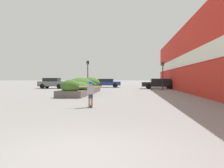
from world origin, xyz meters
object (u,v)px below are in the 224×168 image
at_px(car_center_right, 159,83).
at_px(traffic_light_left, 88,70).
at_px(skateboarder, 91,91).
at_px(traffic_light_right, 163,71).
at_px(car_leftmost, 53,83).
at_px(skateboard, 91,106).
at_px(car_center_left, 107,83).

bearing_deg(car_center_right, traffic_light_left, 112.75).
relative_size(skateboarder, traffic_light_right, 0.35).
distance_m(car_leftmost, traffic_light_right, 15.59).
height_order(skateboard, skateboarder, skateboarder).
relative_size(skateboard, car_leftmost, 0.16).
relative_size(skateboarder, car_center_left, 0.28).
height_order(skateboarder, traffic_light_right, traffic_light_right).
distance_m(skateboard, traffic_light_right, 17.64).
distance_m(car_center_left, car_center_right, 8.81).
relative_size(skateboarder, car_leftmost, 0.31).
relative_size(car_leftmost, traffic_light_left, 1.07).
bearing_deg(skateboard, car_center_right, 58.03).
bearing_deg(skateboarder, car_leftmost, 99.62).
height_order(car_leftmost, car_center_left, car_leftmost).
distance_m(car_leftmost, traffic_light_left, 7.05).
xyz_separation_m(traffic_light_left, traffic_light_right, (9.29, 0.35, -0.12)).
bearing_deg(car_center_left, skateboard, 5.15).
relative_size(skateboard, traffic_light_left, 0.17).
xyz_separation_m(skateboard, car_center_left, (-2.17, 24.07, 0.68)).
distance_m(skateboarder, traffic_light_right, 17.55).
bearing_deg(traffic_light_left, car_leftmost, 149.50).
xyz_separation_m(car_leftmost, traffic_light_left, (5.90, -3.48, 1.68)).
bearing_deg(car_center_left, traffic_light_left, -10.28).
bearing_deg(skateboarder, traffic_light_left, 86.37).
height_order(car_leftmost, traffic_light_right, traffic_light_right).
bearing_deg(traffic_light_left, skateboard, -77.46).
bearing_deg(skateboard, car_center_left, 78.98).
bearing_deg(car_leftmost, skateboard, 25.79).
relative_size(skateboard, car_center_right, 0.13).
distance_m(skateboarder, traffic_light_left, 16.66).
relative_size(skateboard, traffic_light_right, 0.18).
bearing_deg(traffic_light_right, skateboarder, -108.99).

